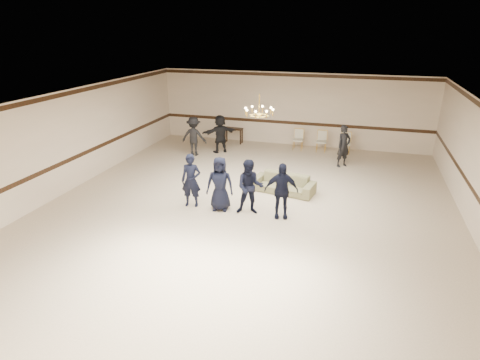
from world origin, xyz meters
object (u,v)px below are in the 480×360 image
object	(u,v)px
adult_left	(194,136)
adult_right	(344,146)
banquet_chair_mid	(321,142)
console_table	(234,136)
chandelier	(259,105)
boy_b	(220,184)
boy_c	(250,187)
adult_mid	(220,134)
banquet_chair_left	(298,140)
banquet_chair_right	(345,143)
boy_d	(281,191)
settee	(283,183)
boy_a	(191,181)

from	to	relation	value
adult_left	adult_right	bearing A→B (deg)	178.80
adult_left	banquet_chair_mid	size ratio (longest dim) A/B	1.82
console_table	chandelier	bearing A→B (deg)	-59.82
boy_b	banquet_chair_mid	size ratio (longest dim) A/B	1.82
boy_c	adult_right	bearing A→B (deg)	52.66
boy_b	adult_mid	distance (m)	5.72
chandelier	banquet_chair_left	world-z (taller)	chandelier
banquet_chair_left	banquet_chair_right	distance (m)	2.00
chandelier	adult_mid	xyz separation A→B (m)	(-2.65, 3.94, -2.07)
chandelier	boy_d	size ratio (longest dim) A/B	0.58
boy_b	boy_c	world-z (taller)	same
banquet_chair_mid	banquet_chair_right	distance (m)	1.00
adult_right	adult_mid	bearing A→B (deg)	132.06
boy_b	settee	size ratio (longest dim) A/B	0.80
settee	adult_mid	world-z (taller)	adult_mid
banquet_chair_left	boy_c	bearing A→B (deg)	-94.04
boy_a	banquet_chair_mid	world-z (taller)	boy_a
adult_left	chandelier	bearing A→B (deg)	133.54
boy_b	adult_mid	xyz separation A→B (m)	(-1.88, 5.41, 0.00)
banquet_chair_left	adult_mid	bearing A→B (deg)	-158.35
chandelier	adult_left	distance (m)	5.24
chandelier	adult_mid	world-z (taller)	chandelier
boy_d	settee	distance (m)	1.92
boy_a	boy_c	size ratio (longest dim) A/B	1.00
boy_b	settee	distance (m)	2.44
boy_c	banquet_chair_left	world-z (taller)	boy_c
banquet_chair_mid	adult_right	bearing A→B (deg)	-63.78
settee	console_table	world-z (taller)	console_table
console_table	banquet_chair_right	bearing A→B (deg)	2.95
adult_mid	banquet_chair_left	size ratio (longest dim) A/B	1.82
boy_b	boy_d	bearing A→B (deg)	-9.00
boy_a	boy_b	world-z (taller)	same
chandelier	adult_right	world-z (taller)	chandelier
adult_left	banquet_chair_right	bearing A→B (deg)	-165.55
adult_mid	adult_right	world-z (taller)	same
adult_left	banquet_chair_right	size ratio (longest dim) A/B	1.82
chandelier	settee	xyz separation A→B (m)	(0.76, 0.37, -2.58)
banquet_chair_left	console_table	xyz separation A→B (m)	(-3.00, 0.20, -0.09)
boy_c	boy_d	bearing A→B (deg)	-12.51
adult_mid	adult_right	size ratio (longest dim) A/B	1.00
boy_b	banquet_chair_mid	xyz separation A→B (m)	(2.23, 6.72, -0.36)
boy_a	banquet_chair_mid	size ratio (longest dim) A/B	1.82
settee	console_table	distance (m)	6.07
chandelier	boy_c	xyz separation A→B (m)	(0.13, -1.46, -2.07)
chandelier	adult_left	bearing A→B (deg)	137.60
banquet_chair_right	adult_mid	bearing A→B (deg)	-165.24
boy_d	adult_mid	size ratio (longest dim) A/B	1.00
chandelier	boy_c	size ratio (longest dim) A/B	0.58
chandelier	console_table	size ratio (longest dim) A/B	1.12
boy_b	console_table	xyz separation A→B (m)	(-1.77, 6.92, -0.45)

